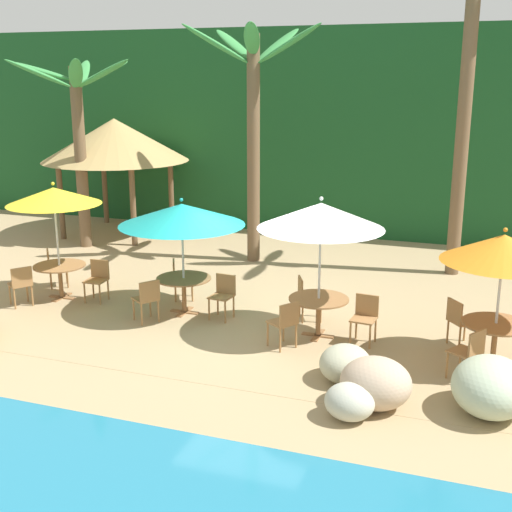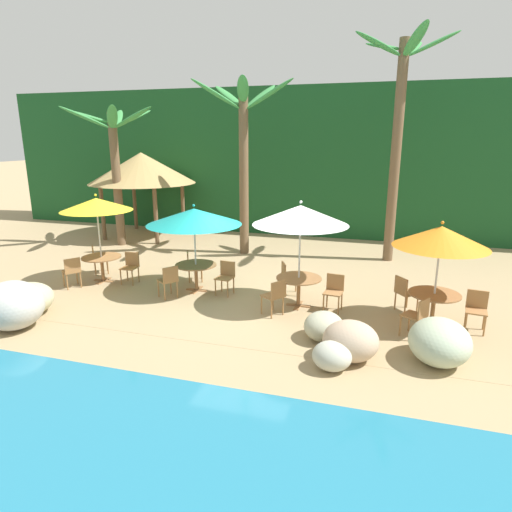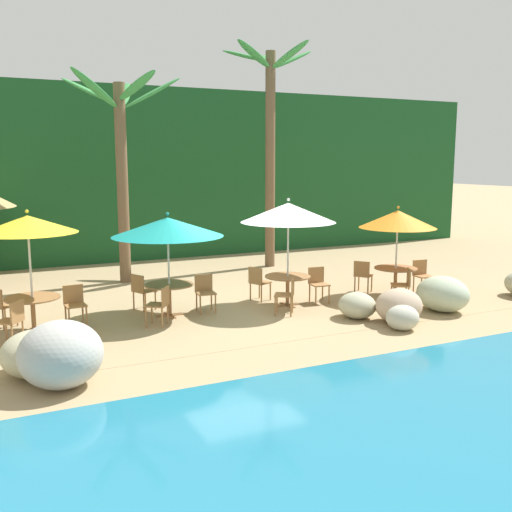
% 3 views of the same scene
% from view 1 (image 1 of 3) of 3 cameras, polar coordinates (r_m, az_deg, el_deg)
% --- Properties ---
extents(ground_plane, '(120.00, 120.00, 0.00)m').
position_cam_1_polar(ground_plane, '(12.87, -0.18, -6.02)').
color(ground_plane, tan).
extents(terrace_deck, '(18.00, 5.20, 0.01)m').
position_cam_1_polar(terrace_deck, '(12.87, -0.18, -6.00)').
color(terrace_deck, tan).
rests_on(terrace_deck, ground).
extents(foliage_backdrop, '(28.00, 2.40, 6.00)m').
position_cam_1_polar(foliage_backdrop, '(20.76, 8.31, 10.47)').
color(foliage_backdrop, '#194C23').
rests_on(foliage_backdrop, ground).
extents(rock_seawall, '(16.97, 2.99, 1.06)m').
position_cam_1_polar(rock_seawall, '(10.80, -8.04, -8.04)').
color(rock_seawall, tan).
rests_on(rock_seawall, ground).
extents(umbrella_yellow, '(1.95, 1.95, 2.53)m').
position_cam_1_polar(umbrella_yellow, '(14.52, -16.87, 4.92)').
color(umbrella_yellow, silver).
rests_on(umbrella_yellow, ground).
extents(dining_table_yellow, '(1.10, 1.10, 0.74)m').
position_cam_1_polar(dining_table_yellow, '(14.88, -16.40, -1.21)').
color(dining_table_yellow, olive).
rests_on(dining_table_yellow, ground).
extents(chair_yellow_seaward, '(0.44, 0.45, 0.87)m').
position_cam_1_polar(chair_yellow_seaward, '(14.55, -13.35, -1.77)').
color(chair_yellow_seaward, '#9E7042').
rests_on(chair_yellow_seaward, ground).
extents(chair_yellow_inland, '(0.60, 0.59, 0.87)m').
position_cam_1_polar(chair_yellow_inland, '(15.72, -16.87, -0.76)').
color(chair_yellow_inland, '#9E7042').
rests_on(chair_yellow_inland, ground).
extents(chair_yellow_left, '(0.59, 0.59, 0.87)m').
position_cam_1_polar(chair_yellow_left, '(14.60, -19.42, -2.19)').
color(chair_yellow_left, '#9E7042').
rests_on(chair_yellow_left, ground).
extents(umbrella_teal, '(2.48, 2.48, 2.36)m').
position_cam_1_polar(umbrella_teal, '(13.11, -6.36, 3.55)').
color(umbrella_teal, silver).
rests_on(umbrella_teal, ground).
extents(dining_table_teal, '(1.10, 1.10, 0.74)m').
position_cam_1_polar(dining_table_teal, '(13.47, -6.18, -2.37)').
color(dining_table_teal, olive).
rests_on(dining_table_teal, ground).
extents(chair_teal_seaward, '(0.46, 0.47, 0.87)m').
position_cam_1_polar(chair_teal_seaward, '(13.17, -2.80, -3.17)').
color(chair_teal_seaward, '#9E7042').
rests_on(chair_teal_seaward, ground).
extents(chair_teal_inland, '(0.57, 0.57, 0.87)m').
position_cam_1_polar(chair_teal_inland, '(14.31, -6.57, -1.74)').
color(chair_teal_inland, '#9E7042').
rests_on(chair_teal_inland, ground).
extents(chair_teal_left, '(0.59, 0.59, 0.87)m').
position_cam_1_polar(chair_teal_left, '(13.05, -9.24, -3.52)').
color(chair_teal_left, '#9E7042').
rests_on(chair_teal_left, ground).
extents(umbrella_white, '(2.26, 2.26, 2.61)m').
position_cam_1_polar(umbrella_white, '(11.80, 5.56, 3.43)').
color(umbrella_white, silver).
rests_on(umbrella_white, ground).
extents(dining_table_white, '(1.10, 1.10, 0.74)m').
position_cam_1_polar(dining_table_white, '(12.24, 5.36, -4.15)').
color(dining_table_white, olive).
rests_on(dining_table_white, ground).
extents(chair_white_seaward, '(0.46, 0.47, 0.87)m').
position_cam_1_polar(chair_white_seaward, '(12.12, 9.29, -5.01)').
color(chair_white_seaward, '#9E7042').
rests_on(chair_white_seaward, ground).
extents(chair_white_inland, '(0.56, 0.56, 0.87)m').
position_cam_1_polar(chair_white_inland, '(13.05, 4.27, -3.36)').
color(chair_white_inland, '#9E7042').
rests_on(chair_white_inland, ground).
extents(chair_white_left, '(0.59, 0.59, 0.87)m').
position_cam_1_polar(chair_white_left, '(11.70, 2.52, -5.57)').
color(chair_white_left, '#9E7042').
rests_on(chair_white_left, ground).
extents(umbrella_orange, '(1.97, 1.97, 2.34)m').
position_cam_1_polar(umbrella_orange, '(11.29, 20.37, 0.61)').
color(umbrella_orange, silver).
rests_on(umbrella_orange, ground).
extents(dining_table_orange, '(1.10, 1.10, 0.74)m').
position_cam_1_polar(dining_table_orange, '(11.69, 19.75, -5.98)').
color(dining_table_orange, olive).
rests_on(dining_table_orange, ground).
extents(chair_orange_inland, '(0.60, 0.59, 0.87)m').
position_cam_1_polar(chair_orange_inland, '(12.30, 16.95, -5.18)').
color(chair_orange_inland, '#9E7042').
rests_on(chair_orange_inland, ground).
extents(chair_orange_left, '(0.58, 0.58, 0.87)m').
position_cam_1_polar(chair_orange_left, '(11.00, 17.79, -7.71)').
color(chair_orange_left, '#9E7042').
rests_on(chair_orange_left, ground).
extents(palm_tree_nearest, '(3.59, 3.27, 5.11)m').
position_cam_1_polar(palm_tree_nearest, '(18.87, -14.97, 11.28)').
color(palm_tree_nearest, brown).
rests_on(palm_tree_nearest, ground).
extents(palm_tree_second, '(3.30, 3.47, 5.86)m').
position_cam_1_polar(palm_tree_second, '(16.75, -0.22, 12.47)').
color(palm_tree_second, brown).
rests_on(palm_tree_second, ground).
extents(palm_tree_third, '(3.10, 3.10, 7.08)m').
position_cam_1_polar(palm_tree_third, '(16.28, 17.55, 14.08)').
color(palm_tree_third, brown).
rests_on(palm_tree_third, ground).
extents(palapa_hut, '(4.31, 4.31, 3.43)m').
position_cam_1_polar(palapa_hut, '(20.32, -11.95, 9.63)').
color(palapa_hut, brown).
rests_on(palapa_hut, ground).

